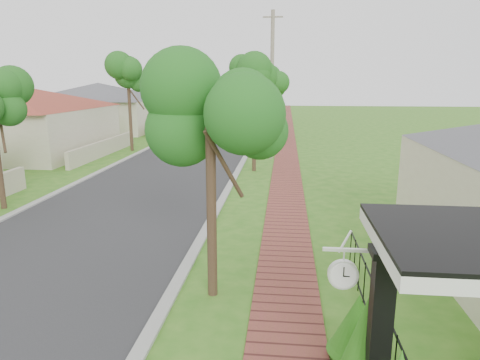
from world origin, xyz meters
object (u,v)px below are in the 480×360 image
at_px(porch_post, 379,339).
at_px(parked_car_red, 251,133).
at_px(near_tree, 210,124).
at_px(parked_car_white, 235,131).
at_px(station_clock, 343,272).
at_px(utility_pole, 272,86).

relative_size(porch_post, parked_car_red, 0.59).
xyz_separation_m(parked_car_red, near_tree, (1.18, -25.14, 3.14)).
relative_size(parked_car_red, parked_car_white, 1.04).
distance_m(parked_car_red, parked_car_white, 2.03).
bearing_deg(parked_car_white, station_clock, -72.29).
bearing_deg(parked_car_red, utility_pole, -73.79).
bearing_deg(utility_pole, near_tree, -92.18).
bearing_deg(station_clock, near_tree, 131.91).
xyz_separation_m(parked_car_red, parked_car_white, (-1.40, 1.47, -0.05)).
xyz_separation_m(parked_car_white, near_tree, (2.58, -26.61, 3.20)).
bearing_deg(utility_pole, porch_post, -83.77).
xyz_separation_m(parked_car_red, utility_pole, (1.86, -7.30, 3.74)).
height_order(parked_car_red, station_clock, station_clock).
distance_m(parked_car_white, station_clock, 29.83).
xyz_separation_m(parked_car_red, station_clock, (3.65, -27.90, 1.22)).
bearing_deg(utility_pole, station_clock, -85.01).
bearing_deg(parked_car_red, porch_post, -79.72).
height_order(parked_car_red, parked_car_white, parked_car_red).
height_order(porch_post, parked_car_red, porch_post).
height_order(porch_post, utility_pole, utility_pole).
distance_m(parked_car_red, near_tree, 25.37).
bearing_deg(near_tree, station_clock, -48.09).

